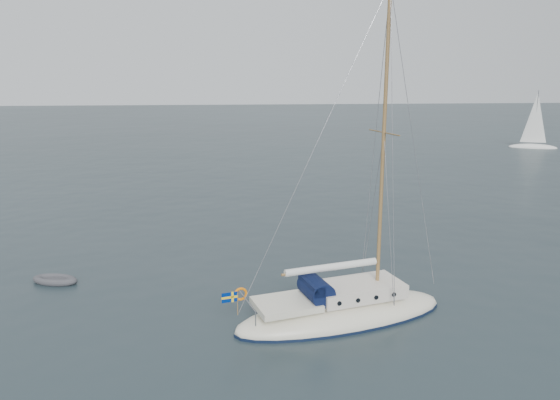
{
  "coord_description": "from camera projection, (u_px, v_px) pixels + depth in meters",
  "views": [
    {
      "loc": [
        -1.25,
        -24.53,
        10.82
      ],
      "look_at": [
        0.93,
        0.0,
        4.91
      ],
      "focal_mm": 35.0,
      "sensor_mm": 36.0,
      "label": 1
    }
  ],
  "objects": [
    {
      "name": "ground",
      "position": [
        261.0,
        299.0,
        26.39
      ],
      "size": [
        300.0,
        300.0,
        0.0
      ],
      "primitive_type": "plane",
      "color": "black",
      "rests_on": "ground"
    },
    {
      "name": "sailboat",
      "position": [
        342.0,
        295.0,
        24.0
      ],
      "size": [
        10.4,
        3.11,
        14.81
      ],
      "rotation": [
        0.0,
        0.0,
        0.27
      ],
      "color": "beige",
      "rests_on": "ground"
    },
    {
      "name": "dinghy",
      "position": [
        55.0,
        280.0,
        28.35
      ],
      "size": [
        2.47,
        1.12,
        0.35
      ],
      "rotation": [
        0.0,
        0.0,
        -0.28
      ],
      "color": "#434348",
      "rests_on": "ground"
    },
    {
      "name": "distant_yacht_b",
      "position": [
        535.0,
        122.0,
        76.18
      ],
      "size": [
        6.41,
        3.42,
        8.49
      ],
      "rotation": [
        0.0,
        0.0,
        -0.36
      ],
      "color": "silver",
      "rests_on": "ground"
    }
  ]
}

